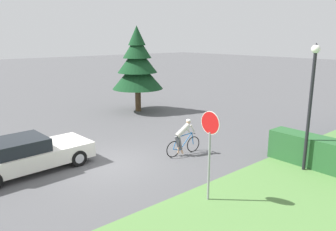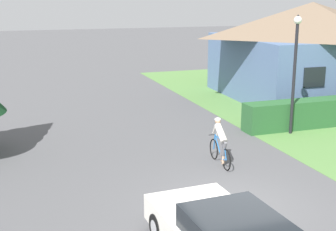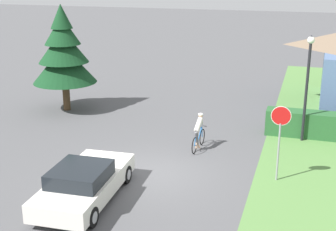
{
  "view_description": "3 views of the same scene",
  "coord_description": "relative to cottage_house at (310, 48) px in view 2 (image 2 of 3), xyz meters",
  "views": [
    {
      "loc": [
        10.59,
        -5.98,
        4.83
      ],
      "look_at": [
        0.16,
        2.97,
        1.54
      ],
      "focal_mm": 35.0,
      "sensor_mm": 36.0,
      "label": 1
    },
    {
      "loc": [
        -5.21,
        -9.96,
        5.28
      ],
      "look_at": [
        -0.89,
        2.61,
        1.9
      ],
      "focal_mm": 50.0,
      "sensor_mm": 36.0,
      "label": 2
    },
    {
      "loc": [
        5.23,
        -14.91,
        7.31
      ],
      "look_at": [
        -0.28,
        3.03,
        1.35
      ],
      "focal_mm": 50.0,
      "sensor_mm": 36.0,
      "label": 3
    }
  ],
  "objects": [
    {
      "name": "ground_plane",
      "position": [
        -10.22,
        -11.43,
        -2.6
      ],
      "size": [
        140.0,
        140.0,
        0.0
      ],
      "primitive_type": "plane",
      "color": "#515154"
    },
    {
      "name": "cottage_house",
      "position": [
        0.0,
        0.0,
        0.0
      ],
      "size": [
        9.41,
        8.78,
        5.12
      ],
      "rotation": [
        0.0,
        0.0,
        -0.02
      ],
      "color": "slate",
      "rests_on": "ground"
    },
    {
      "name": "cyclist",
      "position": [
        -9.18,
        -8.37,
        -1.87
      ],
      "size": [
        0.44,
        1.79,
        1.51
      ],
      "rotation": [
        0.0,
        0.0,
        1.51
      ],
      "color": "black",
      "rests_on": "ground"
    },
    {
      "name": "street_lamp",
      "position": [
        -5.02,
        -6.09,
        0.34
      ],
      "size": [
        0.31,
        0.31,
        4.65
      ],
      "color": "black",
      "rests_on": "ground"
    }
  ]
}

